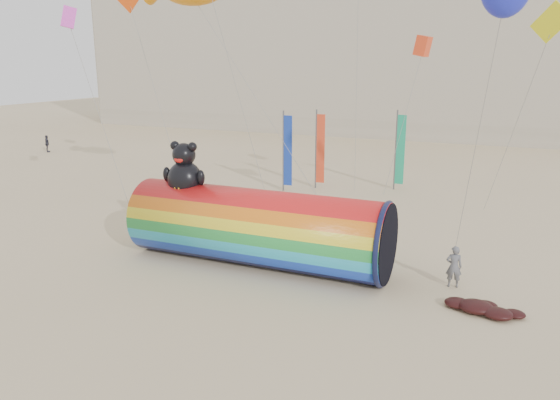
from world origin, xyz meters
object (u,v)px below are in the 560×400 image
at_px(kite_handler, 454,267).
at_px(fabric_bundle, 482,308).
at_px(hotel_building, 332,43).
at_px(windsock_assembly, 257,225).

height_order(kite_handler, fabric_bundle, kite_handler).
relative_size(hotel_building, windsock_assembly, 5.54).
bearing_deg(kite_handler, fabric_bundle, 110.21).
distance_m(windsock_assembly, fabric_bundle, 9.16).
bearing_deg(hotel_building, windsock_assembly, -75.19).
bearing_deg(fabric_bundle, hotel_building, 114.12).
relative_size(hotel_building, kite_handler, 37.42).
bearing_deg(windsock_assembly, kite_handler, 5.46).
relative_size(kite_handler, fabric_bundle, 0.62).
bearing_deg(fabric_bundle, windsock_assembly, 172.75).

